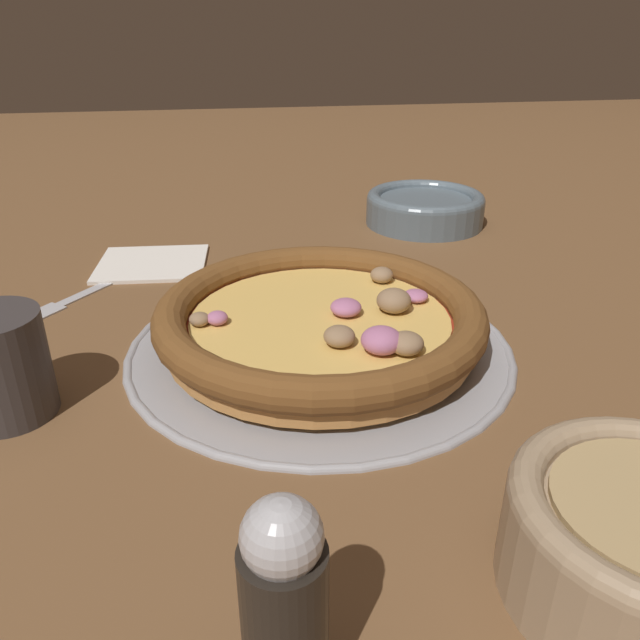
{
  "coord_description": "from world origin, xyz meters",
  "views": [
    {
      "loc": [
        -0.08,
        -0.47,
        0.26
      ],
      "look_at": [
        0.0,
        0.0,
        0.03
      ],
      "focal_mm": 35.0,
      "sensor_mm": 36.0,
      "label": 1
    }
  ],
  "objects": [
    {
      "name": "ground_plane",
      "position": [
        0.0,
        0.0,
        0.0
      ],
      "size": [
        3.0,
        3.0,
        0.0
      ],
      "primitive_type": "plane",
      "color": "brown"
    },
    {
      "name": "pizza_tray",
      "position": [
        0.0,
        0.0,
        0.0
      ],
      "size": [
        0.33,
        0.33,
        0.01
      ],
      "color": "#9E9EA3",
      "rests_on": "ground_plane"
    },
    {
      "name": "pizza",
      "position": [
        0.0,
        -0.0,
        0.03
      ],
      "size": [
        0.28,
        0.28,
        0.04
      ],
      "color": "#BC7F42",
      "rests_on": "pizza_tray"
    },
    {
      "name": "bowl_far",
      "position": [
        0.2,
        0.32,
        0.02
      ],
      "size": [
        0.16,
        0.16,
        0.04
      ],
      "color": "slate",
      "rests_on": "ground_plane"
    },
    {
      "name": "drinking_cup",
      "position": [
        -0.24,
        -0.06,
        0.04
      ],
      "size": [
        0.07,
        0.07,
        0.08
      ],
      "color": "#383333",
      "rests_on": "ground_plane"
    },
    {
      "name": "napkin",
      "position": [
        -0.16,
        0.22,
        0.0
      ],
      "size": [
        0.13,
        0.12,
        0.01
      ],
      "rotation": [
        0.0,
        0.0,
        -0.07
      ],
      "color": "white",
      "rests_on": "ground_plane"
    },
    {
      "name": "fork",
      "position": [
        -0.22,
        0.15,
        0.0
      ],
      "size": [
        0.12,
        0.15,
        0.0
      ],
      "rotation": [
        0.0,
        0.0,
        10.33
      ],
      "color": "#B7B7BC",
      "rests_on": "ground_plane"
    },
    {
      "name": "pepper_shaker",
      "position": [
        -0.06,
        -0.3,
        0.05
      ],
      "size": [
        0.04,
        0.04,
        0.11
      ],
      "color": "black",
      "rests_on": "ground_plane"
    }
  ]
}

